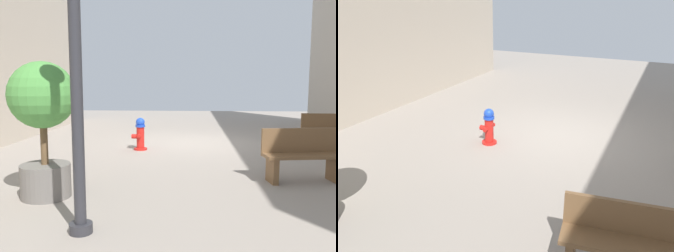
# 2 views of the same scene
# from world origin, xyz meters

# --- Properties ---
(ground_plane) EXTENTS (23.40, 23.40, 0.00)m
(ground_plane) POSITION_xyz_m (0.00, 0.00, 0.00)
(ground_plane) COLOR gray
(fire_hydrant) EXTENTS (0.41, 0.43, 0.85)m
(fire_hydrant) POSITION_xyz_m (1.41, 1.13, 0.42)
(fire_hydrant) COLOR red
(fire_hydrant) RESTS_ON ground_plane
(bench_far) EXTENTS (1.48, 0.64, 0.95)m
(bench_far) POSITION_xyz_m (-1.92, 3.91, 0.48)
(bench_far) COLOR brown
(bench_far) RESTS_ON ground_plane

